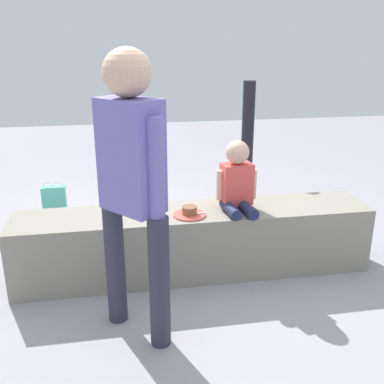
{
  "coord_description": "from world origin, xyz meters",
  "views": [
    {
      "loc": [
        -0.51,
        -2.83,
        1.6
      ],
      "look_at": [
        -0.07,
        -0.32,
        0.72
      ],
      "focal_mm": 41.67,
      "sensor_mm": 36.0,
      "label": 1
    }
  ],
  "objects_px": {
    "water_bottle_far_side": "(158,216)",
    "handbag_black_leather": "(50,229)",
    "gift_bag": "(55,203)",
    "cake_plate": "(189,213)",
    "cake_box_white": "(193,216)",
    "child_seated": "(237,180)",
    "adult_standing": "(132,174)",
    "water_bottle_near_gift": "(257,222)"
  },
  "relations": [
    {
      "from": "child_seated",
      "to": "water_bottle_near_gift",
      "type": "relative_size",
      "value": 2.63
    },
    {
      "from": "adult_standing",
      "to": "water_bottle_far_side",
      "type": "height_order",
      "value": "adult_standing"
    },
    {
      "from": "cake_plate",
      "to": "handbag_black_leather",
      "type": "distance_m",
      "value": 1.37
    },
    {
      "from": "adult_standing",
      "to": "cake_plate",
      "type": "distance_m",
      "value": 0.81
    },
    {
      "from": "child_seated",
      "to": "adult_standing",
      "type": "bearing_deg",
      "value": -140.46
    },
    {
      "from": "adult_standing",
      "to": "gift_bag",
      "type": "relative_size",
      "value": 4.17
    },
    {
      "from": "adult_standing",
      "to": "gift_bag",
      "type": "height_order",
      "value": "adult_standing"
    },
    {
      "from": "water_bottle_far_side",
      "to": "gift_bag",
      "type": "bearing_deg",
      "value": 162.44
    },
    {
      "from": "water_bottle_far_side",
      "to": "handbag_black_leather",
      "type": "xyz_separation_m",
      "value": [
        -0.91,
        -0.15,
        0.0
      ]
    },
    {
      "from": "child_seated",
      "to": "cake_plate",
      "type": "height_order",
      "value": "child_seated"
    },
    {
      "from": "child_seated",
      "to": "cake_box_white",
      "type": "distance_m",
      "value": 1.1
    },
    {
      "from": "cake_plate",
      "to": "gift_bag",
      "type": "bearing_deg",
      "value": 130.45
    },
    {
      "from": "adult_standing",
      "to": "cake_box_white",
      "type": "bearing_deg",
      "value": 68.77
    },
    {
      "from": "gift_bag",
      "to": "cake_box_white",
      "type": "bearing_deg",
      "value": -12.07
    },
    {
      "from": "cake_plate",
      "to": "handbag_black_leather",
      "type": "height_order",
      "value": "cake_plate"
    },
    {
      "from": "water_bottle_near_gift",
      "to": "water_bottle_far_side",
      "type": "height_order",
      "value": "water_bottle_far_side"
    },
    {
      "from": "water_bottle_far_side",
      "to": "cake_box_white",
      "type": "distance_m",
      "value": 0.33
    },
    {
      "from": "child_seated",
      "to": "cake_plate",
      "type": "distance_m",
      "value": 0.4
    },
    {
      "from": "adult_standing",
      "to": "water_bottle_near_gift",
      "type": "relative_size",
      "value": 8.52
    },
    {
      "from": "cake_box_white",
      "to": "handbag_black_leather",
      "type": "relative_size",
      "value": 1.0
    },
    {
      "from": "cake_plate",
      "to": "water_bottle_far_side",
      "type": "xyz_separation_m",
      "value": [
        -0.13,
        0.94,
        -0.39
      ]
    },
    {
      "from": "water_bottle_far_side",
      "to": "water_bottle_near_gift",
      "type": "bearing_deg",
      "value": -15.93
    },
    {
      "from": "cake_box_white",
      "to": "child_seated",
      "type": "bearing_deg",
      "value": -80.77
    },
    {
      "from": "gift_bag",
      "to": "cake_box_white",
      "type": "distance_m",
      "value": 1.27
    },
    {
      "from": "cake_box_white",
      "to": "handbag_black_leather",
      "type": "distance_m",
      "value": 1.25
    },
    {
      "from": "child_seated",
      "to": "cake_box_white",
      "type": "height_order",
      "value": "child_seated"
    },
    {
      "from": "cake_plate",
      "to": "gift_bag",
      "type": "relative_size",
      "value": 0.6
    },
    {
      "from": "gift_bag",
      "to": "handbag_black_leather",
      "type": "distance_m",
      "value": 0.44
    },
    {
      "from": "water_bottle_near_gift",
      "to": "cake_box_white",
      "type": "bearing_deg",
      "value": 153.01
    },
    {
      "from": "handbag_black_leather",
      "to": "adult_standing",
      "type": "bearing_deg",
      "value": -63.98
    },
    {
      "from": "water_bottle_far_side",
      "to": "adult_standing",
      "type": "bearing_deg",
      "value": -99.9
    },
    {
      "from": "water_bottle_far_side",
      "to": "handbag_black_leather",
      "type": "height_order",
      "value": "handbag_black_leather"
    },
    {
      "from": "cake_plate",
      "to": "cake_box_white",
      "type": "height_order",
      "value": "cake_plate"
    },
    {
      "from": "child_seated",
      "to": "handbag_black_leather",
      "type": "relative_size",
      "value": 1.68
    },
    {
      "from": "gift_bag",
      "to": "water_bottle_near_gift",
      "type": "relative_size",
      "value": 2.05
    },
    {
      "from": "adult_standing",
      "to": "cake_box_white",
      "type": "xyz_separation_m",
      "value": [
        0.59,
        1.51,
        -0.88
      ]
    },
    {
      "from": "cake_plate",
      "to": "handbag_black_leather",
      "type": "bearing_deg",
      "value": 142.83
    },
    {
      "from": "adult_standing",
      "to": "cake_plate",
      "type": "height_order",
      "value": "adult_standing"
    },
    {
      "from": "cake_plate",
      "to": "handbag_black_leather",
      "type": "relative_size",
      "value": 0.78
    },
    {
      "from": "child_seated",
      "to": "water_bottle_far_side",
      "type": "bearing_deg",
      "value": 118.31
    },
    {
      "from": "cake_plate",
      "to": "water_bottle_near_gift",
      "type": "relative_size",
      "value": 1.22
    },
    {
      "from": "child_seated",
      "to": "adult_standing",
      "type": "distance_m",
      "value": 0.98
    }
  ]
}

